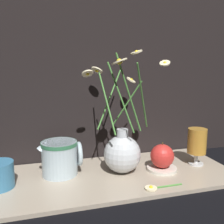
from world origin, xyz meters
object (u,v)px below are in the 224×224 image
Objects in this scene: tea_glass at (197,142)px; orange_fruit at (162,156)px; vase_with_flowers at (122,151)px; ceramic_pitcher at (60,156)px.

tea_glass is 0.15m from orange_fruit.
vase_with_flowers is 0.28m from tea_glass.
orange_fruit is at bearing -175.57° from tea_glass.
vase_with_flowers is 4.47× the size of orange_fruit.
ceramic_pitcher is at bearing 174.24° from tea_glass.
orange_fruit is (-0.14, -0.01, -0.03)m from tea_glass.
vase_with_flowers is at bearing 170.68° from orange_fruit.
ceramic_pitcher is 1.59× the size of orange_fruit.
ceramic_pitcher is 1.07× the size of tea_glass.
orange_fruit is at bearing -10.04° from ceramic_pitcher.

